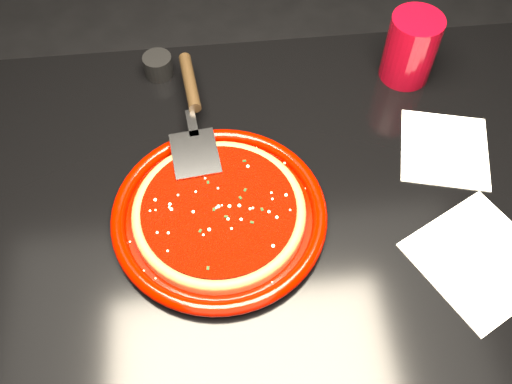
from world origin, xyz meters
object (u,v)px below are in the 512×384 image
(cup, at_px, (411,48))
(ramekin, at_px, (158,66))
(pizza_server, at_px, (193,113))
(table, at_px, (254,310))
(plate, at_px, (219,214))

(cup, relative_size, ramekin, 2.41)
(pizza_server, distance_m, ramekin, 0.16)
(pizza_server, relative_size, cup, 2.46)
(cup, bearing_deg, ramekin, 173.71)
(table, distance_m, ramekin, 0.53)
(table, xyz_separation_m, pizza_server, (-0.08, 0.19, 0.42))
(pizza_server, bearing_deg, table, -72.65)
(plate, xyz_separation_m, cup, (0.36, 0.28, 0.05))
(cup, distance_m, ramekin, 0.46)
(table, height_order, plate, plate)
(ramekin, bearing_deg, plate, -74.72)
(table, bearing_deg, cup, 42.16)
(pizza_server, bearing_deg, cup, 7.43)
(table, xyz_separation_m, cup, (0.31, 0.28, 0.44))
(plate, bearing_deg, cup, 37.45)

